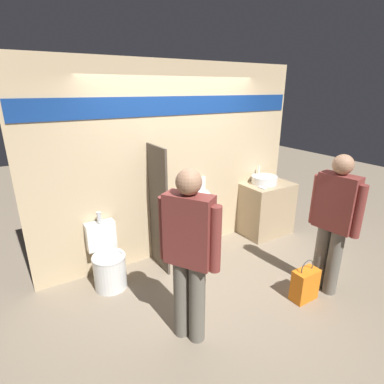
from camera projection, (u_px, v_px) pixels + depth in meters
The scene contains 11 objects.
ground_plane at pixel (198, 267), 4.17m from camera, with size 16.00×16.00×0.00m, color gray.
display_wall at pixel (176, 162), 4.20m from camera, with size 4.00×0.07×2.70m.
sink_counter at pixel (267, 209), 5.02m from camera, with size 0.82×0.54×0.87m.
sink_basin at pixel (264, 180), 4.88m from camera, with size 0.41×0.41×0.27m.
cell_phone at pixel (262, 188), 4.67m from camera, with size 0.07×0.14×0.01m.
divider_near_counter at pixel (158, 210), 3.92m from camera, with size 0.03×0.53×1.69m.
urinal_near_counter at pixel (201, 203), 4.40m from camera, with size 0.35×0.32×1.15m.
toilet at pixel (108, 263), 3.70m from camera, with size 0.41×0.57×0.91m.
person_in_vest at pixel (189, 252), 2.70m from camera, with size 0.40×0.52×1.73m.
person_with_lanyard at pixel (334, 220), 3.41m from camera, with size 0.24×0.59×1.69m.
shopping_bag at pixel (305, 284), 3.47m from camera, with size 0.31×0.17×0.52m.
Camera 1 is at (-1.94, -3.03, 2.35)m, focal length 28.00 mm.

